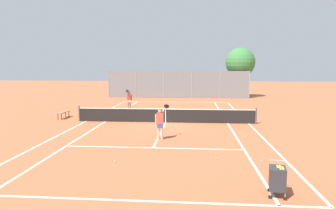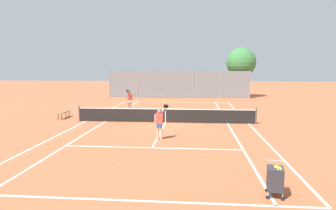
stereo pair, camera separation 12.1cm
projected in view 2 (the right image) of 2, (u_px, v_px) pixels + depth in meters
ground_plane at (165, 123)px, 20.11m from camera, size 120.00×120.00×0.00m
court_line_markings at (165, 122)px, 20.11m from camera, size 11.10×23.90×0.01m
tennis_net at (165, 115)px, 20.04m from camera, size 12.00×0.10×1.07m
ball_cart at (275, 178)px, 8.56m from camera, size 0.58×0.70×0.96m
player_near_side at (160, 122)px, 15.33m from camera, size 0.69×0.73×1.77m
player_far_left at (129, 99)px, 26.39m from camera, size 0.44×0.89×1.77m
loose_tennis_ball_0 at (221, 113)px, 23.96m from camera, size 0.07×0.07×0.07m
loose_tennis_ball_1 at (215, 158)px, 12.08m from camera, size 0.07×0.07×0.07m
loose_tennis_ball_2 at (158, 149)px, 13.49m from camera, size 0.07×0.07×0.07m
loose_tennis_ball_3 at (103, 116)px, 22.41m from camera, size 0.07×0.07×0.07m
loose_tennis_ball_4 at (113, 161)px, 11.70m from camera, size 0.07×0.07×0.07m
courtside_bench at (64, 113)px, 21.83m from camera, size 0.36×1.50×0.47m
back_fence at (178, 84)px, 36.15m from camera, size 17.13×0.08×3.28m
tree_behind_left at (242, 63)px, 36.82m from camera, size 3.61×3.61×6.09m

